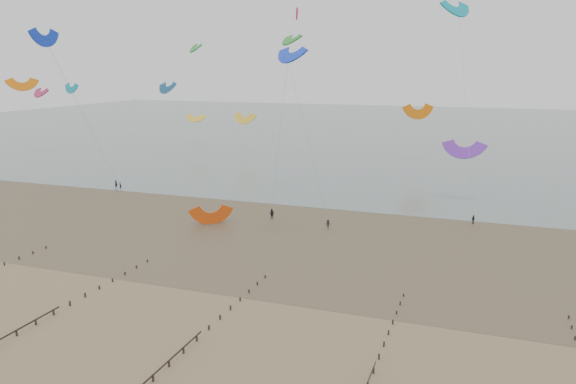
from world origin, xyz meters
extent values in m
plane|color=brown|center=(0.00, 0.00, 0.00)|extent=(500.00, 500.00, 0.00)
plane|color=#475654|center=(0.00, 200.00, 0.03)|extent=(500.00, 500.00, 0.00)
plane|color=#473A28|center=(0.00, 35.00, 0.01)|extent=(500.00, 500.00, 0.00)
ellipsoid|color=slate|center=(-18.00, 22.00, 0.01)|extent=(23.60, 14.36, 0.01)
ellipsoid|color=slate|center=(12.00, 38.00, 0.01)|extent=(33.64, 18.32, 0.01)
ellipsoid|color=slate|center=(-40.00, 40.00, 0.01)|extent=(26.95, 14.22, 0.01)
cube|color=black|center=(-32.00, 4.11, 0.22)|extent=(0.16, 0.16, 0.54)
cube|color=black|center=(-32.00, 6.74, 0.20)|extent=(0.16, 0.16, 0.51)
cube|color=black|center=(-32.00, 9.37, 0.19)|extent=(0.16, 0.16, 0.48)
cube|color=black|center=(-32.00, 12.00, 0.17)|extent=(0.16, 0.16, 0.45)
cube|color=black|center=(-14.00, -11.68, 0.31)|extent=(0.16, 0.16, 0.71)
cube|color=black|center=(-14.00, -9.05, 0.29)|extent=(0.16, 0.16, 0.68)
cube|color=black|center=(-14.00, -6.42, 0.28)|extent=(0.16, 0.16, 0.65)
cube|color=black|center=(-14.00, -3.79, 0.26)|extent=(0.16, 0.16, 0.62)
cube|color=black|center=(-14.00, -1.16, 0.25)|extent=(0.16, 0.16, 0.59)
cube|color=black|center=(-14.00, 1.47, 0.23)|extent=(0.16, 0.16, 0.57)
cube|color=black|center=(-14.00, 4.11, 0.22)|extent=(0.16, 0.16, 0.54)
cube|color=black|center=(-14.00, 6.74, 0.20)|extent=(0.16, 0.16, 0.51)
cube|color=black|center=(-14.00, 9.37, 0.19)|extent=(0.16, 0.16, 0.48)
cube|color=black|center=(-14.00, 12.00, 0.17)|extent=(0.16, 0.16, 0.45)
cube|color=black|center=(4.00, -14.32, 0.32)|extent=(0.16, 0.16, 0.74)
cube|color=black|center=(4.00, -11.68, 0.31)|extent=(0.16, 0.16, 0.71)
cube|color=black|center=(4.00, -9.05, 0.29)|extent=(0.16, 0.16, 0.68)
cube|color=black|center=(4.00, -6.42, 0.28)|extent=(0.16, 0.16, 0.65)
cube|color=black|center=(4.00, -3.79, 0.26)|extent=(0.16, 0.16, 0.62)
cube|color=black|center=(4.00, -1.16, 0.25)|extent=(0.16, 0.16, 0.59)
cube|color=black|center=(4.00, 1.47, 0.23)|extent=(0.16, 0.16, 0.57)
cube|color=black|center=(4.00, 4.11, 0.22)|extent=(0.16, 0.16, 0.54)
cube|color=black|center=(4.00, 6.74, 0.20)|extent=(0.16, 0.16, 0.51)
cube|color=black|center=(4.00, 9.37, 0.19)|extent=(0.16, 0.16, 0.48)
cube|color=black|center=(4.00, 12.00, 0.17)|extent=(0.16, 0.16, 0.45)
cube|color=black|center=(22.00, -6.42, 0.28)|extent=(0.16, 0.16, 0.65)
cube|color=black|center=(22.00, -3.79, 0.26)|extent=(0.16, 0.16, 0.62)
cube|color=black|center=(22.00, -1.16, 0.25)|extent=(0.16, 0.16, 0.59)
cube|color=black|center=(22.00, 1.47, 0.23)|extent=(0.16, 0.16, 0.57)
cube|color=black|center=(22.00, 4.11, 0.22)|extent=(0.16, 0.16, 0.54)
cube|color=black|center=(22.00, 6.74, 0.20)|extent=(0.16, 0.16, 0.51)
cube|color=black|center=(22.00, 9.37, 0.19)|extent=(0.16, 0.16, 0.48)
cube|color=black|center=(22.00, 12.00, 0.17)|extent=(0.16, 0.16, 0.45)
cube|color=black|center=(40.00, 6.74, 0.20)|extent=(0.16, 0.16, 0.51)
cube|color=black|center=(40.00, 9.37, 0.19)|extent=(0.16, 0.16, 0.48)
cube|color=black|center=(40.00, 12.00, 0.17)|extent=(0.16, 0.16, 0.45)
imported|color=black|center=(-47.27, 51.57, 0.79)|extent=(0.62, 0.45, 1.57)
imported|color=black|center=(-5.79, 39.57, 0.93)|extent=(1.00, 0.83, 1.86)
imported|color=black|center=(28.79, 48.52, 0.78)|extent=(0.83, 0.97, 1.56)
imported|color=black|center=(-48.94, 52.28, 0.93)|extent=(0.74, 0.54, 1.85)
imported|color=black|center=(5.46, 37.13, 0.76)|extent=(1.11, 0.84, 1.52)
camera|label=1|loc=(30.20, -52.20, 27.10)|focal=35.00mm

